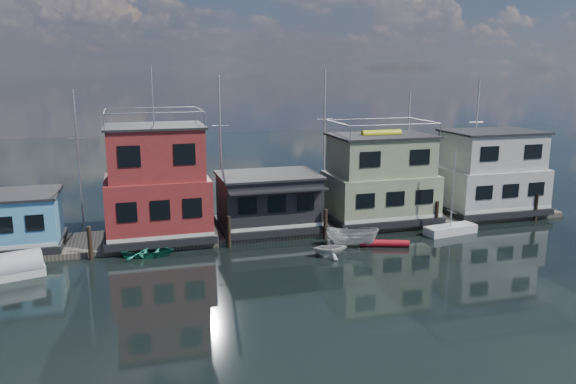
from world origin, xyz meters
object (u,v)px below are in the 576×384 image
object	(u,v)px
houseboat_blue	(11,221)
houseboat_green	(380,179)
houseboat_white	(490,173)
houseboat_red	(157,185)
houseboat_dark	(268,201)
red_kayak	(384,243)
motorboat	(352,237)
day_sailer	(450,229)
tarp_runabout	(6,268)
dinghy_white	(330,247)
dinghy_teal	(149,251)

from	to	relation	value
houseboat_blue	houseboat_green	xyz separation A→B (m)	(26.50, 0.00, 1.34)
houseboat_green	houseboat_white	distance (m)	10.00
houseboat_red	houseboat_dark	bearing A→B (deg)	-0.14
houseboat_red	red_kayak	xyz separation A→B (m)	(14.82, -5.64, -3.86)
houseboat_green	motorboat	world-z (taller)	houseboat_green
houseboat_white	day_sailer	size ratio (longest dim) A/B	1.32
houseboat_blue	houseboat_green	bearing A→B (deg)	0.00
tarp_runabout	motorboat	world-z (taller)	tarp_runabout
houseboat_red	houseboat_white	world-z (taller)	houseboat_red
houseboat_blue	dinghy_white	world-z (taller)	houseboat_blue
houseboat_blue	motorboat	xyz separation A→B (m)	(22.19, -4.96, -1.51)
houseboat_blue	houseboat_green	world-z (taller)	houseboat_green
houseboat_white	tarp_runabout	size ratio (longest dim) A/B	1.93
houseboat_dark	day_sailer	xyz separation A→B (m)	(12.89, -4.13, -2.03)
day_sailer	motorboat	world-z (taller)	day_sailer
houseboat_dark	dinghy_teal	size ratio (longest dim) A/B	2.17
dinghy_white	motorboat	world-z (taller)	motorboat
houseboat_green	day_sailer	bearing A→B (deg)	-46.85
motorboat	day_sailer	bearing A→B (deg)	-58.36
houseboat_red	red_kayak	bearing A→B (deg)	-20.83
houseboat_red	dinghy_teal	bearing A→B (deg)	-106.10
houseboat_white	houseboat_dark	bearing A→B (deg)	-179.94
houseboat_blue	dinghy_teal	distance (m)	9.33
motorboat	houseboat_white	bearing A→B (deg)	-44.88
tarp_runabout	motorboat	distance (m)	21.76
houseboat_red	dinghy_teal	xyz separation A→B (m)	(-0.90, -3.13, -3.75)
houseboat_red	day_sailer	world-z (taller)	houseboat_red
houseboat_green	red_kayak	distance (m)	6.89
day_sailer	dinghy_white	bearing A→B (deg)	-175.64
dinghy_white	dinghy_teal	distance (m)	11.88
houseboat_white	dinghy_white	distance (m)	17.99
houseboat_green	dinghy_teal	xyz separation A→B (m)	(-17.90, -3.13, -3.20)
houseboat_green	red_kayak	size ratio (longest dim) A/B	2.50
dinghy_teal	houseboat_green	bearing A→B (deg)	-66.56
houseboat_green	day_sailer	distance (m)	6.51
dinghy_white	tarp_runabout	distance (m)	19.61
houseboat_green	dinghy_teal	size ratio (longest dim) A/B	2.46
houseboat_blue	houseboat_red	size ratio (longest dim) A/B	0.54
day_sailer	motorboat	bearing A→B (deg)	177.35
houseboat_blue	dinghy_white	bearing A→B (deg)	-18.00
houseboat_blue	day_sailer	distance (m)	30.73
houseboat_dark	houseboat_blue	bearing A→B (deg)	179.94
houseboat_dark	dinghy_teal	distance (m)	9.65
houseboat_white	houseboat_blue	bearing A→B (deg)	-180.00
houseboat_blue	motorboat	distance (m)	22.79
day_sailer	dinghy_teal	size ratio (longest dim) A/B	1.86
dinghy_white	tarp_runabout	bearing A→B (deg)	90.89
red_kayak	motorboat	bearing A→B (deg)	-178.61
dinghy_white	dinghy_teal	bearing A→B (deg)	78.92
houseboat_green	red_kayak	xyz separation A→B (m)	(-2.18, -5.64, -3.30)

